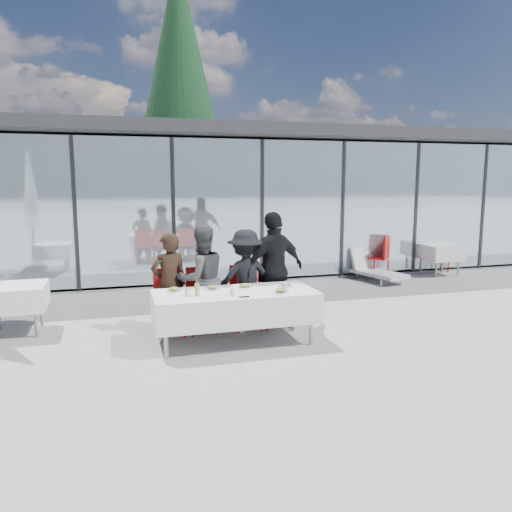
# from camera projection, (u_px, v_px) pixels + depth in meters

# --- Properties ---
(ground) EXTENTS (90.00, 90.00, 0.00)m
(ground) POSITION_uv_depth(u_px,v_px,m) (274.00, 341.00, 7.13)
(ground) COLOR #9A9792
(ground) RESTS_ON ground
(pavilion) EXTENTS (14.80, 8.80, 3.44)m
(pavilion) POSITION_uv_depth(u_px,v_px,m) (253.00, 184.00, 15.11)
(pavilion) COLOR gray
(pavilion) RESTS_ON ground
(treeline) EXTENTS (62.50, 2.00, 4.40)m
(treeline) POSITION_uv_depth(u_px,v_px,m) (113.00, 181.00, 32.83)
(treeline) COLOR #123913
(treeline) RESTS_ON ground
(dining_table) EXTENTS (2.26, 0.96, 0.75)m
(dining_table) POSITION_uv_depth(u_px,v_px,m) (235.00, 306.00, 6.96)
(dining_table) COLOR white
(dining_table) RESTS_ON ground
(diner_a) EXTENTS (0.67, 0.67, 1.53)m
(diner_a) POSITION_uv_depth(u_px,v_px,m) (169.00, 284.00, 7.38)
(diner_a) COLOR black
(diner_a) RESTS_ON ground
(diner_chair_a) EXTENTS (0.44, 0.44, 0.97)m
(diner_chair_a) POSITION_uv_depth(u_px,v_px,m) (169.00, 298.00, 7.45)
(diner_chair_a) COLOR #AC0E0B
(diner_chair_a) RESTS_ON ground
(diner_b) EXTENTS (0.94, 0.94, 1.62)m
(diner_b) POSITION_uv_depth(u_px,v_px,m) (202.00, 279.00, 7.50)
(diner_b) COLOR #444444
(diner_b) RESTS_ON ground
(diner_chair_b) EXTENTS (0.44, 0.44, 0.97)m
(diner_chair_b) POSITION_uv_depth(u_px,v_px,m) (202.00, 296.00, 7.58)
(diner_chair_b) COLOR #AC0E0B
(diner_chair_b) RESTS_ON ground
(diner_c) EXTENTS (1.02, 1.02, 1.54)m
(diner_c) POSITION_uv_depth(u_px,v_px,m) (246.00, 279.00, 7.70)
(diner_c) COLOR black
(diner_c) RESTS_ON ground
(diner_chair_c) EXTENTS (0.44, 0.44, 0.97)m
(diner_chair_c) POSITION_uv_depth(u_px,v_px,m) (245.00, 293.00, 7.77)
(diner_chair_c) COLOR #AC0E0B
(diner_chair_c) RESTS_ON ground
(diner_d) EXTENTS (1.33, 1.33, 1.81)m
(diner_d) POSITION_uv_depth(u_px,v_px,m) (274.00, 269.00, 7.81)
(diner_d) COLOR black
(diner_d) RESTS_ON ground
(diner_chair_d) EXTENTS (0.44, 0.44, 0.97)m
(diner_chair_d) POSITION_uv_depth(u_px,v_px,m) (273.00, 291.00, 7.90)
(diner_chair_d) COLOR #AC0E0B
(diner_chair_d) RESTS_ON ground
(plate_a) EXTENTS (0.24, 0.24, 0.07)m
(plate_a) POSITION_uv_depth(u_px,v_px,m) (174.00, 290.00, 6.92)
(plate_a) COLOR white
(plate_a) RESTS_ON dining_table
(plate_b) EXTENTS (0.24, 0.24, 0.07)m
(plate_b) POSITION_uv_depth(u_px,v_px,m) (212.00, 288.00, 7.04)
(plate_b) COLOR white
(plate_b) RESTS_ON dining_table
(plate_c) EXTENTS (0.24, 0.24, 0.07)m
(plate_c) POSITION_uv_depth(u_px,v_px,m) (245.00, 286.00, 7.16)
(plate_c) COLOR white
(plate_c) RESTS_ON dining_table
(plate_d) EXTENTS (0.24, 0.24, 0.07)m
(plate_d) POSITION_uv_depth(u_px,v_px,m) (286.00, 285.00, 7.24)
(plate_d) COLOR white
(plate_d) RESTS_ON dining_table
(plate_extra) EXTENTS (0.24, 0.24, 0.07)m
(plate_extra) POSITION_uv_depth(u_px,v_px,m) (281.00, 291.00, 6.83)
(plate_extra) COLOR white
(plate_extra) RESTS_ON dining_table
(juice_bottle) EXTENTS (0.06, 0.06, 0.16)m
(juice_bottle) POSITION_uv_depth(u_px,v_px,m) (197.00, 290.00, 6.68)
(juice_bottle) COLOR #91B149
(juice_bottle) RESTS_ON dining_table
(drinking_glasses) EXTENTS (1.44, 0.22, 0.10)m
(drinking_glasses) POSITION_uv_depth(u_px,v_px,m) (236.00, 291.00, 6.77)
(drinking_glasses) COLOR silver
(drinking_glasses) RESTS_ON dining_table
(folded_eyeglasses) EXTENTS (0.14, 0.03, 0.01)m
(folded_eyeglasses) POSITION_uv_depth(u_px,v_px,m) (244.00, 297.00, 6.59)
(folded_eyeglasses) COLOR black
(folded_eyeglasses) RESTS_ON dining_table
(spare_table_left) EXTENTS (0.86, 0.86, 0.74)m
(spare_table_left) POSITION_uv_depth(u_px,v_px,m) (16.00, 297.00, 7.42)
(spare_table_left) COLOR white
(spare_table_left) RESTS_ON ground
(spare_table_right) EXTENTS (0.86, 0.86, 0.74)m
(spare_table_right) POSITION_uv_depth(u_px,v_px,m) (440.00, 252.00, 12.04)
(spare_table_right) COLOR white
(spare_table_right) RESTS_ON ground
(spare_chair_a) EXTENTS (0.61, 0.61, 0.97)m
(spare_chair_a) POSITION_uv_depth(u_px,v_px,m) (435.00, 250.00, 12.55)
(spare_chair_a) COLOR #AC0E0B
(spare_chair_a) RESTS_ON ground
(spare_chair_b) EXTENTS (0.62, 0.62, 0.97)m
(spare_chair_b) POSITION_uv_depth(u_px,v_px,m) (382.00, 254.00, 11.82)
(spare_chair_b) COLOR #AC0E0B
(spare_chair_b) RESTS_ON ground
(lounger) EXTENTS (0.95, 1.45, 0.72)m
(lounger) POSITION_uv_depth(u_px,v_px,m) (374.00, 269.00, 11.45)
(lounger) COLOR silver
(lounger) RESTS_ON ground
(conifer_tree) EXTENTS (4.00, 4.00, 10.50)m
(conifer_tree) POSITION_uv_depth(u_px,v_px,m) (179.00, 80.00, 18.70)
(conifer_tree) COLOR #382316
(conifer_tree) RESTS_ON ground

